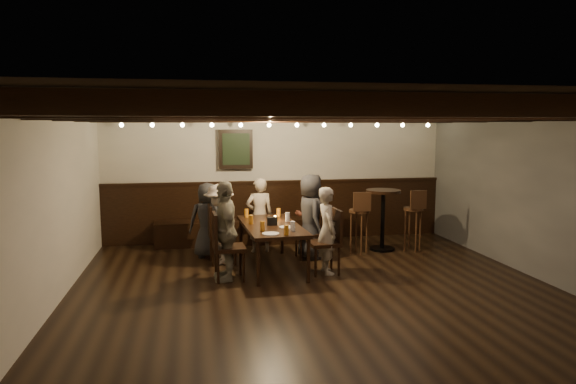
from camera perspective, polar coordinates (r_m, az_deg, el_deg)
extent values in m
plane|color=black|center=(6.70, 3.81, -11.59)|extent=(7.00, 7.00, 0.00)
plane|color=black|center=(6.35, 3.99, 9.38)|extent=(7.00, 7.00, 0.00)
plane|color=silver|center=(9.82, -1.17, 1.65)|extent=(6.50, 0.00, 6.50)
plane|color=#494947|center=(7.87, 27.47, -0.59)|extent=(0.00, 7.00, 7.00)
plane|color=silver|center=(6.44, -25.40, -2.06)|extent=(0.00, 7.00, 7.00)
cube|color=black|center=(9.86, -1.12, -2.13)|extent=(6.50, 0.08, 1.10)
cube|color=black|center=(9.57, -5.61, -4.43)|extent=(3.00, 0.45, 0.45)
cube|color=black|center=(9.58, -5.82, 4.77)|extent=(0.62, 0.12, 0.72)
cube|color=black|center=(9.52, -5.79, 4.76)|extent=(0.50, 0.02, 0.58)
cube|color=black|center=(3.61, 15.70, 9.27)|extent=(6.50, 0.10, 0.16)
cube|color=black|center=(4.68, 9.37, 8.94)|extent=(6.50, 0.10, 0.16)
cube|color=black|center=(5.78, 5.44, 8.68)|extent=(6.50, 0.10, 0.16)
cube|color=black|center=(6.91, 2.77, 8.48)|extent=(6.50, 0.10, 0.16)
cube|color=black|center=(8.04, 0.86, 8.32)|extent=(6.50, 0.10, 0.16)
cube|color=black|center=(9.18, -0.58, 8.20)|extent=(6.50, 0.10, 0.16)
sphere|color=#FFE099|center=(9.10, -18.02, 7.09)|extent=(0.07, 0.07, 0.07)
sphere|color=#FFE099|center=(9.02, -9.26, 7.36)|extent=(0.07, 0.07, 0.07)
sphere|color=#FFE099|center=(9.16, -0.55, 7.45)|extent=(0.07, 0.07, 0.07)
sphere|color=#FFE099|center=(9.49, 7.72, 7.38)|extent=(0.07, 0.07, 0.07)
sphere|color=#FFE099|center=(10.01, 15.28, 7.18)|extent=(0.07, 0.07, 0.07)
cube|color=black|center=(7.85, -1.85, -3.82)|extent=(0.90, 1.85, 0.05)
cylinder|color=black|center=(7.05, -3.32, -7.97)|extent=(0.05, 0.05, 0.63)
cylinder|color=black|center=(8.68, -5.25, -5.05)|extent=(0.05, 0.05, 0.63)
cylinder|color=black|center=(7.19, 2.29, -7.64)|extent=(0.05, 0.05, 0.63)
cylinder|color=black|center=(8.81, -0.67, -4.85)|extent=(0.05, 0.05, 0.63)
cube|color=black|center=(8.23, -7.27, -4.85)|extent=(0.45, 0.45, 0.05)
cube|color=black|center=(8.16, -8.66, -3.11)|extent=(0.06, 0.43, 0.47)
cube|color=black|center=(7.35, -6.55, -6.21)|extent=(0.46, 0.46, 0.05)
cube|color=black|center=(7.27, -8.14, -4.23)|extent=(0.06, 0.44, 0.48)
cube|color=black|center=(8.49, 2.21, -4.71)|extent=(0.41, 0.41, 0.05)
cube|color=black|center=(8.49, 3.36, -3.09)|extent=(0.05, 0.39, 0.43)
cube|color=black|center=(7.63, 4.01, -5.71)|extent=(0.46, 0.46, 0.05)
cube|color=black|center=(7.64, 5.44, -3.68)|extent=(0.06, 0.44, 0.48)
imported|color=#2A2A2D|center=(8.61, -8.92, -3.09)|extent=(0.63, 0.43, 1.25)
imported|color=#9F907F|center=(8.86, -3.18, -2.59)|extent=(0.48, 0.33, 1.29)
imported|color=#54271D|center=(8.92, 2.69, -2.64)|extent=(0.63, 0.50, 1.25)
imported|color=#B6A99A|center=(8.18, -7.64, -3.56)|extent=(0.51, 0.84, 1.27)
imported|color=gray|center=(7.29, -6.97, -4.30)|extent=(0.38, 0.85, 1.42)
imported|color=#28282B|center=(8.44, 2.55, -2.73)|extent=(0.47, 0.70, 1.39)
imported|color=#A39B8A|center=(7.61, 4.38, -4.27)|extent=(0.33, 0.48, 1.29)
cylinder|color=#BF7219|center=(8.46, -4.65, -2.36)|extent=(0.07, 0.07, 0.14)
cylinder|color=#BF7219|center=(8.51, -1.06, -2.28)|extent=(0.07, 0.07, 0.14)
cylinder|color=#BF7219|center=(7.88, -4.14, -3.08)|extent=(0.07, 0.07, 0.14)
cylinder|color=silver|center=(8.08, -0.05, -2.79)|extent=(0.07, 0.07, 0.14)
cylinder|color=#BF7219|center=(7.36, -2.86, -3.81)|extent=(0.07, 0.07, 0.14)
cylinder|color=silver|center=(7.34, 0.52, -3.82)|extent=(0.07, 0.07, 0.14)
cylinder|color=#BF7219|center=(7.07, -0.19, -4.25)|extent=(0.07, 0.07, 0.14)
cylinder|color=white|center=(7.14, -1.94, -4.66)|extent=(0.24, 0.24, 0.01)
cylinder|color=white|center=(7.59, -0.08, -3.93)|extent=(0.24, 0.24, 0.01)
cube|color=black|center=(7.78, -1.79, -3.26)|extent=(0.15, 0.10, 0.12)
cylinder|color=beige|center=(8.15, -1.44, -3.03)|extent=(0.05, 0.05, 0.05)
cylinder|color=black|center=(9.27, 10.40, -6.21)|extent=(0.44, 0.44, 0.04)
cylinder|color=black|center=(9.17, 10.47, -3.16)|extent=(0.07, 0.07, 1.00)
cylinder|color=black|center=(9.09, 10.55, 0.09)|extent=(0.60, 0.60, 0.05)
cylinder|color=#3A2312|center=(8.78, 7.92, -2.10)|extent=(0.34, 0.34, 0.05)
cube|color=#3A2312|center=(8.59, 8.23, -1.09)|extent=(0.30, 0.04, 0.32)
cylinder|color=#3A2312|center=(9.18, 13.76, -1.83)|extent=(0.34, 0.34, 0.05)
cube|color=#3A2312|center=(9.02, 14.29, -0.84)|extent=(0.30, 0.06, 0.32)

